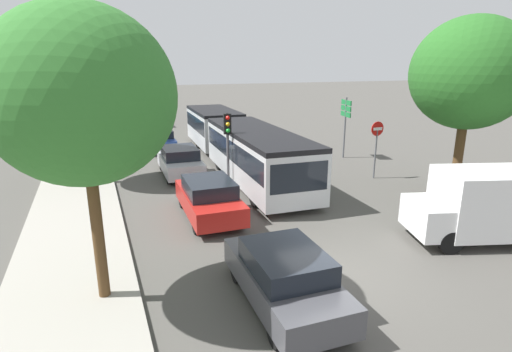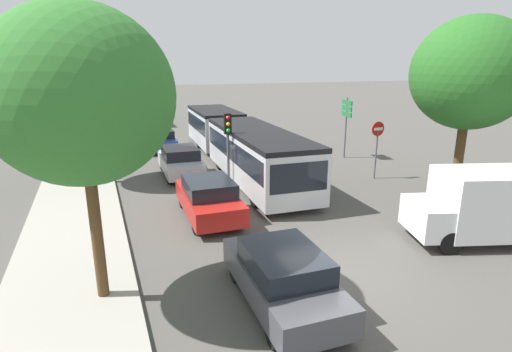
{
  "view_description": "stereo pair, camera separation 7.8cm",
  "coord_description": "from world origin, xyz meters",
  "px_view_note": "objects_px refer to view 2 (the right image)",
  "views": [
    {
      "loc": [
        -5.57,
        -7.99,
        5.5
      ],
      "look_at": [
        0.2,
        6.09,
        1.2
      ],
      "focal_mm": 28.0,
      "sensor_mm": 36.0,
      "label": 1
    },
    {
      "loc": [
        -5.5,
        -8.01,
        5.5
      ],
      "look_at": [
        0.2,
        6.09,
        1.2
      ],
      "focal_mm": 28.0,
      "sensor_mm": 36.0,
      "label": 2
    }
  ],
  "objects_px": {
    "traffic_light": "(228,134)",
    "tree_left_near": "(81,96)",
    "queued_car_red": "(209,198)",
    "white_van": "(497,204)",
    "tree_left_far": "(89,71)",
    "articulated_bus": "(236,139)",
    "tree_left_mid": "(79,78)",
    "tree_left_distant": "(78,67)",
    "queued_car_silver": "(180,161)",
    "tree_right_near": "(471,74)",
    "city_bus_rear": "(134,106)",
    "direction_sign_post": "(346,115)",
    "queued_car_blue": "(161,140)",
    "queued_car_graphite": "(283,277)",
    "no_entry_sign": "(377,141)"
  },
  "relations": [
    {
      "from": "tree_left_mid",
      "to": "tree_left_distant",
      "type": "distance_m",
      "value": 16.96
    },
    {
      "from": "no_entry_sign",
      "to": "tree_left_mid",
      "type": "xyz_separation_m",
      "value": [
        -13.06,
        4.56,
        2.99
      ]
    },
    {
      "from": "no_entry_sign",
      "to": "tree_left_distant",
      "type": "relative_size",
      "value": 0.38
    },
    {
      "from": "tree_left_distant",
      "to": "queued_car_graphite",
      "type": "bearing_deg",
      "value": -81.3
    },
    {
      "from": "queued_car_blue",
      "to": "white_van",
      "type": "relative_size",
      "value": 0.74
    },
    {
      "from": "queued_car_silver",
      "to": "tree_right_near",
      "type": "relative_size",
      "value": 0.58
    },
    {
      "from": "articulated_bus",
      "to": "tree_left_distant",
      "type": "height_order",
      "value": "tree_left_distant"
    },
    {
      "from": "city_bus_rear",
      "to": "queued_car_blue",
      "type": "bearing_deg",
      "value": -178.87
    },
    {
      "from": "city_bus_rear",
      "to": "tree_left_near",
      "type": "height_order",
      "value": "tree_left_near"
    },
    {
      "from": "tree_left_mid",
      "to": "tree_left_far",
      "type": "xyz_separation_m",
      "value": [
        0.45,
        7.13,
        0.19
      ]
    },
    {
      "from": "queued_car_red",
      "to": "traffic_light",
      "type": "height_order",
      "value": "traffic_light"
    },
    {
      "from": "no_entry_sign",
      "to": "white_van",
      "type": "bearing_deg",
      "value": -8.71
    },
    {
      "from": "white_van",
      "to": "tree_left_mid",
      "type": "relative_size",
      "value": 0.77
    },
    {
      "from": "white_van",
      "to": "tree_left_far",
      "type": "distance_m",
      "value": 22.55
    },
    {
      "from": "city_bus_rear",
      "to": "tree_right_near",
      "type": "xyz_separation_m",
      "value": [
        10.22,
        -29.92,
        3.68
      ]
    },
    {
      "from": "city_bus_rear",
      "to": "no_entry_sign",
      "type": "distance_m",
      "value": 27.79
    },
    {
      "from": "tree_left_far",
      "to": "queued_car_blue",
      "type": "bearing_deg",
      "value": -12.64
    },
    {
      "from": "tree_left_near",
      "to": "no_entry_sign",
      "type": "bearing_deg",
      "value": 25.96
    },
    {
      "from": "queued_car_red",
      "to": "tree_left_near",
      "type": "xyz_separation_m",
      "value": [
        -3.82,
        -4.28,
        4.1
      ]
    },
    {
      "from": "queued_car_graphite",
      "to": "tree_left_distant",
      "type": "height_order",
      "value": "tree_left_distant"
    },
    {
      "from": "queued_car_silver",
      "to": "tree_right_near",
      "type": "xyz_separation_m",
      "value": [
        10.15,
        -7.74,
        4.36
      ]
    },
    {
      "from": "white_van",
      "to": "city_bus_rear",
      "type": "bearing_deg",
      "value": -58.82
    },
    {
      "from": "traffic_light",
      "to": "direction_sign_post",
      "type": "height_order",
      "value": "direction_sign_post"
    },
    {
      "from": "tree_left_near",
      "to": "queued_car_red",
      "type": "bearing_deg",
      "value": 48.3
    },
    {
      "from": "queued_car_blue",
      "to": "tree_left_far",
      "type": "height_order",
      "value": "tree_left_far"
    },
    {
      "from": "queued_car_graphite",
      "to": "tree_left_near",
      "type": "relative_size",
      "value": 0.62
    },
    {
      "from": "city_bus_rear",
      "to": "tree_left_mid",
      "type": "relative_size",
      "value": 1.65
    },
    {
      "from": "queued_car_silver",
      "to": "traffic_light",
      "type": "height_order",
      "value": "traffic_light"
    },
    {
      "from": "tree_right_near",
      "to": "queued_car_graphite",
      "type": "bearing_deg",
      "value": -156.65
    },
    {
      "from": "tree_left_mid",
      "to": "tree_left_near",
      "type": "bearing_deg",
      "value": -88.75
    },
    {
      "from": "white_van",
      "to": "tree_left_distant",
      "type": "relative_size",
      "value": 0.72
    },
    {
      "from": "no_entry_sign",
      "to": "tree_left_near",
      "type": "bearing_deg",
      "value": -64.04
    },
    {
      "from": "tree_left_distant",
      "to": "tree_left_near",
      "type": "bearing_deg",
      "value": -88.75
    },
    {
      "from": "queued_car_blue",
      "to": "traffic_light",
      "type": "distance_m",
      "value": 9.93
    },
    {
      "from": "city_bus_rear",
      "to": "traffic_light",
      "type": "xyz_separation_m",
      "value": [
        1.65,
        -25.17,
        1.07
      ]
    },
    {
      "from": "queued_car_graphite",
      "to": "tree_left_near",
      "type": "height_order",
      "value": "tree_left_near"
    },
    {
      "from": "city_bus_rear",
      "to": "direction_sign_post",
      "type": "relative_size",
      "value": 3.19
    },
    {
      "from": "queued_car_silver",
      "to": "traffic_light",
      "type": "relative_size",
      "value": 1.26
    },
    {
      "from": "city_bus_rear",
      "to": "tree_left_far",
      "type": "height_order",
      "value": "tree_left_far"
    },
    {
      "from": "white_van",
      "to": "tree_left_far",
      "type": "height_order",
      "value": "tree_left_far"
    },
    {
      "from": "city_bus_rear",
      "to": "tree_left_near",
      "type": "xyz_separation_m",
      "value": [
        -3.96,
        -32.57,
        3.41
      ]
    },
    {
      "from": "no_entry_sign",
      "to": "tree_left_mid",
      "type": "height_order",
      "value": "tree_left_mid"
    },
    {
      "from": "queued_car_graphite",
      "to": "white_van",
      "type": "height_order",
      "value": "white_van"
    },
    {
      "from": "tree_left_near",
      "to": "tree_left_distant",
      "type": "distance_m",
      "value": 27.76
    },
    {
      "from": "articulated_bus",
      "to": "tree_left_mid",
      "type": "relative_size",
      "value": 2.47
    },
    {
      "from": "no_entry_sign",
      "to": "direction_sign_post",
      "type": "bearing_deg",
      "value": 164.92
    },
    {
      "from": "direction_sign_post",
      "to": "tree_left_near",
      "type": "height_order",
      "value": "tree_left_near"
    },
    {
      "from": "traffic_light",
      "to": "tree_left_near",
      "type": "relative_size",
      "value": 0.5
    },
    {
      "from": "tree_right_near",
      "to": "tree_left_near",
      "type": "bearing_deg",
      "value": -169.41
    },
    {
      "from": "queued_car_red",
      "to": "traffic_light",
      "type": "xyz_separation_m",
      "value": [
        1.8,
        3.13,
        1.76
      ]
    }
  ]
}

